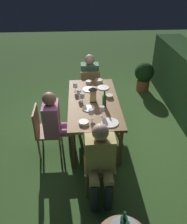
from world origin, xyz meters
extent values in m
plane|color=#385B28|center=(0.00, 0.00, 0.00)|extent=(16.00, 16.00, 0.00)
cube|color=brown|center=(0.00, 0.00, 0.74)|extent=(1.72, 0.86, 0.04)
cube|color=brown|center=(-0.79, -0.36, 0.36)|extent=(0.05, 0.05, 0.71)
cube|color=brown|center=(0.79, -0.36, 0.36)|extent=(0.05, 0.05, 0.71)
cube|color=brown|center=(-0.79, 0.36, 0.36)|extent=(0.05, 0.05, 0.71)
cube|color=brown|center=(0.79, 0.36, 0.36)|extent=(0.05, 0.05, 0.71)
cube|color=#9E7A51|center=(-1.18, 0.00, 0.43)|extent=(0.40, 0.42, 0.03)
cube|color=#9E7A51|center=(-0.99, 0.00, 0.66)|extent=(0.03, 0.40, 0.42)
cylinder|color=#9E7A51|center=(-1.35, -0.18, 0.21)|extent=(0.03, 0.03, 0.42)
cylinder|color=#9E7A51|center=(-1.35, 0.18, 0.21)|extent=(0.03, 0.03, 0.42)
cylinder|color=#9E7A51|center=(-1.01, -0.18, 0.21)|extent=(0.03, 0.03, 0.42)
cylinder|color=#9E7A51|center=(-1.01, 0.18, 0.21)|extent=(0.03, 0.03, 0.42)
cube|color=#4C7A5B|center=(-1.24, 0.00, 0.70)|extent=(0.24, 0.38, 0.50)
sphere|color=#D1A889|center=(-1.24, 0.00, 1.04)|extent=(0.21, 0.21, 0.21)
cylinder|color=#4C7A5B|center=(-1.38, -0.09, 0.46)|extent=(0.36, 0.13, 0.13)
cylinder|color=#4C7A5B|center=(-1.38, 0.09, 0.46)|extent=(0.36, 0.13, 0.13)
cylinder|color=#333338|center=(-1.54, -0.09, 0.23)|extent=(0.11, 0.11, 0.45)
cylinder|color=#333338|center=(-1.54, 0.09, 0.23)|extent=(0.11, 0.11, 0.45)
cube|color=#9E7A51|center=(0.39, -0.75, 0.43)|extent=(0.42, 0.40, 0.03)
cube|color=#9E7A51|center=(0.39, -0.94, 0.66)|extent=(0.40, 0.02, 0.42)
cylinder|color=#9E7A51|center=(0.21, -0.58, 0.21)|extent=(0.03, 0.03, 0.42)
cylinder|color=#9E7A51|center=(0.57, -0.58, 0.21)|extent=(0.03, 0.03, 0.42)
cylinder|color=#9E7A51|center=(0.21, -0.92, 0.21)|extent=(0.03, 0.03, 0.42)
cylinder|color=#9E7A51|center=(0.57, -0.92, 0.21)|extent=(0.03, 0.03, 0.42)
cube|color=#C675A3|center=(0.39, -0.69, 0.70)|extent=(0.38, 0.24, 0.50)
sphere|color=#997051|center=(0.39, -0.69, 1.04)|extent=(0.21, 0.21, 0.21)
cylinder|color=#C675A3|center=(0.30, -0.55, 0.46)|extent=(0.13, 0.36, 0.13)
cylinder|color=#C675A3|center=(0.48, -0.55, 0.46)|extent=(0.13, 0.36, 0.13)
cylinder|color=#333338|center=(0.30, -0.39, 0.23)|extent=(0.11, 0.11, 0.45)
cylinder|color=#333338|center=(0.48, -0.39, 0.23)|extent=(0.11, 0.11, 0.45)
cube|color=#9E7A51|center=(1.18, 0.00, 0.43)|extent=(0.40, 0.42, 0.03)
cube|color=#9E7A51|center=(0.99, 0.00, 0.66)|extent=(0.03, 0.40, 0.42)
cylinder|color=#9E7A51|center=(1.35, 0.18, 0.21)|extent=(0.03, 0.03, 0.42)
cylinder|color=#9E7A51|center=(1.35, -0.18, 0.21)|extent=(0.03, 0.03, 0.42)
cylinder|color=#9E7A51|center=(1.01, 0.18, 0.21)|extent=(0.03, 0.03, 0.42)
cylinder|color=#9E7A51|center=(1.01, -0.18, 0.21)|extent=(0.03, 0.03, 0.42)
cube|color=tan|center=(1.24, 0.00, 0.70)|extent=(0.24, 0.38, 0.50)
sphere|color=#D1A889|center=(1.24, 0.00, 1.04)|extent=(0.21, 0.21, 0.21)
cylinder|color=tan|center=(1.38, 0.09, 0.46)|extent=(0.36, 0.13, 0.13)
cylinder|color=tan|center=(1.38, -0.09, 0.46)|extent=(0.36, 0.13, 0.13)
cylinder|color=#333338|center=(1.54, 0.09, 0.23)|extent=(0.11, 0.11, 0.45)
cylinder|color=#333338|center=(1.54, -0.09, 0.23)|extent=(0.11, 0.11, 0.45)
cube|color=black|center=(0.00, -0.01, 0.77)|extent=(0.12, 0.12, 0.01)
cube|color=#F9D17A|center=(0.00, -0.01, 0.87)|extent=(0.11, 0.11, 0.20)
cone|color=black|center=(0.00, -0.01, 1.00)|extent=(0.15, 0.15, 0.05)
cylinder|color=#1E5B2D|center=(0.18, 0.17, 0.86)|extent=(0.07, 0.07, 0.20)
cylinder|color=#1E5B2D|center=(0.18, 0.17, 1.00)|extent=(0.03, 0.03, 0.09)
cylinder|color=silver|center=(0.47, 0.10, 0.76)|extent=(0.06, 0.06, 0.00)
cylinder|color=silver|center=(0.47, 0.10, 0.80)|extent=(0.01, 0.01, 0.08)
cylinder|color=silver|center=(0.47, 0.10, 0.88)|extent=(0.08, 0.08, 0.08)
cylinder|color=maroon|center=(0.47, 0.10, 0.86)|extent=(0.07, 0.07, 0.03)
cylinder|color=silver|center=(-0.11, -0.24, 0.76)|extent=(0.06, 0.06, 0.00)
cylinder|color=silver|center=(-0.11, -0.24, 0.80)|extent=(0.01, 0.01, 0.08)
cylinder|color=silver|center=(-0.11, -0.24, 0.88)|extent=(0.08, 0.08, 0.08)
cylinder|color=maroon|center=(-0.11, -0.24, 0.86)|extent=(0.07, 0.07, 0.03)
cylinder|color=silver|center=(0.03, -0.19, 0.76)|extent=(0.06, 0.06, 0.00)
cylinder|color=silver|center=(0.03, -0.19, 0.80)|extent=(0.01, 0.01, 0.08)
cylinder|color=silver|center=(0.03, -0.19, 0.88)|extent=(0.08, 0.08, 0.08)
cylinder|color=maroon|center=(0.03, -0.19, 0.86)|extent=(0.07, 0.07, 0.03)
cylinder|color=silver|center=(0.54, -0.07, 0.76)|extent=(0.06, 0.06, 0.00)
cylinder|color=silver|center=(0.54, -0.07, 0.80)|extent=(0.01, 0.01, 0.08)
cylinder|color=silver|center=(0.54, -0.07, 0.88)|extent=(0.08, 0.08, 0.08)
cylinder|color=maroon|center=(0.54, -0.07, 0.86)|extent=(0.07, 0.07, 0.03)
cylinder|color=silver|center=(-0.37, -0.31, 0.76)|extent=(0.06, 0.06, 0.00)
cylinder|color=silver|center=(-0.37, -0.31, 0.80)|extent=(0.01, 0.01, 0.08)
cylinder|color=silver|center=(-0.37, -0.31, 0.88)|extent=(0.08, 0.08, 0.08)
cylinder|color=maroon|center=(-0.37, -0.31, 0.86)|extent=(0.07, 0.07, 0.03)
cylinder|color=white|center=(-0.48, 0.22, 0.77)|extent=(0.23, 0.23, 0.01)
cylinder|color=white|center=(-0.42, -0.06, 0.77)|extent=(0.24, 0.24, 0.01)
cylinder|color=white|center=(0.25, -0.10, 0.77)|extent=(0.21, 0.21, 0.01)
cylinder|color=white|center=(0.67, 0.20, 0.77)|extent=(0.26, 0.26, 0.01)
cylinder|color=silver|center=(0.66, -0.19, 0.78)|extent=(0.15, 0.15, 0.04)
cylinder|color=#424C1E|center=(0.66, -0.19, 0.79)|extent=(0.13, 0.13, 0.01)
cylinder|color=#BCAD8E|center=(-0.69, -0.05, 0.78)|extent=(0.12, 0.12, 0.05)
cylinder|color=tan|center=(-0.69, -0.05, 0.80)|extent=(0.10, 0.10, 0.02)
cylinder|color=#BCAD8E|center=(-0.10, 0.29, 0.78)|extent=(0.13, 0.13, 0.05)
cylinder|color=#477533|center=(-0.10, 0.29, 0.79)|extent=(0.11, 0.11, 0.02)
cylinder|color=#BCAD8E|center=(-0.73, 0.15, 0.79)|extent=(0.15, 0.15, 0.06)
cylinder|color=beige|center=(-0.73, 0.15, 0.80)|extent=(0.13, 0.13, 0.02)
cylinder|color=#144723|center=(2.29, 0.11, 0.84)|extent=(0.07, 0.07, 0.16)
cylinder|color=#144723|center=(2.29, 0.11, 0.96)|extent=(0.03, 0.03, 0.09)
cylinder|color=#9E5133|center=(-1.78, 1.37, 0.15)|extent=(0.32, 0.32, 0.29)
sphere|color=#193816|center=(-1.78, 1.37, 0.50)|extent=(0.47, 0.47, 0.47)
camera|label=1|loc=(3.43, -0.23, 2.75)|focal=37.00mm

